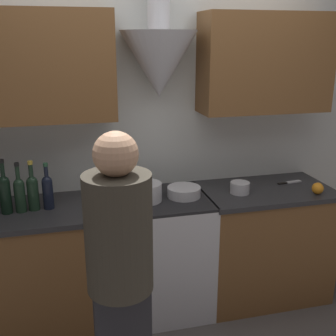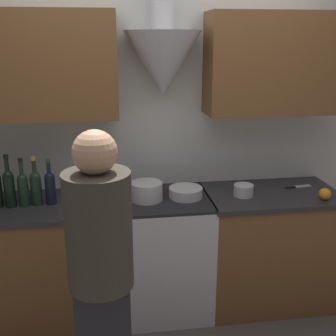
# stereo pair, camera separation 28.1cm
# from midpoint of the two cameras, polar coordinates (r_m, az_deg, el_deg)

# --- Properties ---
(ground_plane) EXTENTS (12.00, 12.00, 0.00)m
(ground_plane) POSITION_cam_midpoint_polar(r_m,az_deg,el_deg) (3.14, -1.56, -21.74)
(ground_plane) COLOR #4C4744
(wall_back) EXTENTS (8.40, 0.53, 2.60)m
(wall_back) POSITION_cam_midpoint_polar(r_m,az_deg,el_deg) (3.09, -5.02, 7.62)
(wall_back) COLOR silver
(wall_back) RESTS_ON ground_plane
(counter_left) EXTENTS (1.21, 0.62, 0.89)m
(counter_left) POSITION_cam_midpoint_polar(r_m,az_deg,el_deg) (3.16, -19.78, -12.85)
(counter_left) COLOR brown
(counter_left) RESTS_ON ground_plane
(counter_right) EXTENTS (0.98, 0.62, 0.89)m
(counter_right) POSITION_cam_midpoint_polar(r_m,az_deg,el_deg) (3.40, 10.32, -9.83)
(counter_right) COLOR brown
(counter_right) RESTS_ON ground_plane
(stove_range) EXTENTS (0.62, 0.60, 0.89)m
(stove_range) POSITION_cam_midpoint_polar(r_m,az_deg,el_deg) (3.18, -3.05, -11.50)
(stove_range) COLOR silver
(stove_range) RESTS_ON ground_plane
(wine_bottle_4) EXTENTS (0.07, 0.07, 0.36)m
(wine_bottle_4) POSITION_cam_midpoint_polar(r_m,az_deg,el_deg) (2.93, -23.83, -3.06)
(wine_bottle_4) COLOR black
(wine_bottle_4) RESTS_ON counter_left
(wine_bottle_5) EXTENTS (0.07, 0.07, 0.33)m
(wine_bottle_5) POSITION_cam_midpoint_polar(r_m,az_deg,el_deg) (2.92, -22.11, -3.18)
(wine_bottle_5) COLOR black
(wine_bottle_5) RESTS_ON counter_left
(wine_bottle_6) EXTENTS (0.07, 0.07, 0.33)m
(wine_bottle_6) POSITION_cam_midpoint_polar(r_m,az_deg,el_deg) (2.92, -20.52, -2.95)
(wine_bottle_6) COLOR black
(wine_bottle_6) RESTS_ON counter_left
(wine_bottle_7) EXTENTS (0.07, 0.07, 0.31)m
(wine_bottle_7) POSITION_cam_midpoint_polar(r_m,az_deg,el_deg) (2.91, -18.69, -2.91)
(wine_bottle_7) COLOR black
(wine_bottle_7) RESTS_ON counter_left
(stock_pot) EXTENTS (0.22, 0.22, 0.13)m
(stock_pot) POSITION_cam_midpoint_polar(r_m,az_deg,el_deg) (2.92, -5.79, -3.29)
(stock_pot) COLOR silver
(stock_pot) RESTS_ON stove_range
(mixing_bowl) EXTENTS (0.24, 0.24, 0.07)m
(mixing_bowl) POSITION_cam_midpoint_polar(r_m,az_deg,el_deg) (2.99, -0.52, -3.28)
(mixing_bowl) COLOR silver
(mixing_bowl) RESTS_ON stove_range
(orange_fruit) EXTENTS (0.08, 0.08, 0.08)m
(orange_fruit) POSITION_cam_midpoint_polar(r_m,az_deg,el_deg) (3.18, 17.27, -2.69)
(orange_fruit) COLOR orange
(orange_fruit) RESTS_ON counter_right
(saucepan) EXTENTS (0.14, 0.14, 0.08)m
(saucepan) POSITION_cam_midpoint_polar(r_m,az_deg,el_deg) (3.08, 7.15, -2.70)
(saucepan) COLOR silver
(saucepan) RESTS_ON counter_right
(chefs_knife) EXTENTS (0.21, 0.06, 0.01)m
(chefs_knife) POSITION_cam_midpoint_polar(r_m,az_deg,el_deg) (3.38, 13.88, -1.93)
(chefs_knife) COLOR silver
(chefs_knife) RESTS_ON counter_right
(person_foreground_left) EXTENTS (0.32, 0.32, 1.59)m
(person_foreground_left) POSITION_cam_midpoint_polar(r_m,az_deg,el_deg) (2.10, -10.44, -14.40)
(person_foreground_left) COLOR #28282D
(person_foreground_left) RESTS_ON ground_plane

